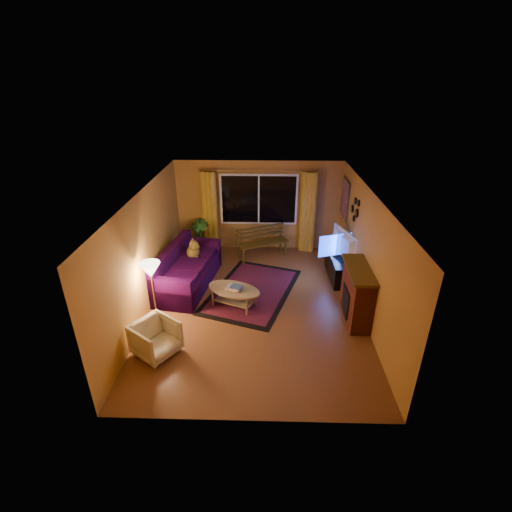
{
  "coord_description": "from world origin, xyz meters",
  "views": [
    {
      "loc": [
        0.2,
        -6.77,
        4.55
      ],
      "look_at": [
        0.0,
        0.3,
        1.05
      ],
      "focal_mm": 26.0,
      "sensor_mm": 36.0,
      "label": 1
    }
  ],
  "objects_px": {
    "bench": "(263,250)",
    "sofa": "(188,268)",
    "coffee_table": "(234,297)",
    "tv_console": "(339,267)",
    "armchair": "(156,337)",
    "floor_lamp": "(154,294)"
  },
  "relations": [
    {
      "from": "tv_console",
      "to": "coffee_table",
      "type": "bearing_deg",
      "value": -153.21
    },
    {
      "from": "coffee_table",
      "to": "armchair",
      "type": "bearing_deg",
      "value": -129.06
    },
    {
      "from": "sofa",
      "to": "tv_console",
      "type": "relative_size",
      "value": 1.76
    },
    {
      "from": "coffee_table",
      "to": "tv_console",
      "type": "distance_m",
      "value": 2.8
    },
    {
      "from": "bench",
      "to": "tv_console",
      "type": "distance_m",
      "value": 2.17
    },
    {
      "from": "tv_console",
      "to": "sofa",
      "type": "bearing_deg",
      "value": -174.19
    },
    {
      "from": "sofa",
      "to": "coffee_table",
      "type": "relative_size",
      "value": 1.94
    },
    {
      "from": "sofa",
      "to": "armchair",
      "type": "xyz_separation_m",
      "value": [
        -0.11,
        -2.42,
        -0.11
      ]
    },
    {
      "from": "sofa",
      "to": "coffee_table",
      "type": "xyz_separation_m",
      "value": [
        1.16,
        -0.86,
        -0.25
      ]
    },
    {
      "from": "armchair",
      "to": "floor_lamp",
      "type": "bearing_deg",
      "value": 51.02
    },
    {
      "from": "bench",
      "to": "floor_lamp",
      "type": "relative_size",
      "value": 1.05
    },
    {
      "from": "bench",
      "to": "armchair",
      "type": "distance_m",
      "value": 4.38
    },
    {
      "from": "floor_lamp",
      "to": "tv_console",
      "type": "xyz_separation_m",
      "value": [
        3.99,
        1.94,
        -0.39
      ]
    },
    {
      "from": "bench",
      "to": "floor_lamp",
      "type": "bearing_deg",
      "value": -149.59
    },
    {
      "from": "bench",
      "to": "coffee_table",
      "type": "height_order",
      "value": "coffee_table"
    },
    {
      "from": "bench",
      "to": "sofa",
      "type": "distance_m",
      "value": 2.35
    },
    {
      "from": "coffee_table",
      "to": "tv_console",
      "type": "height_order",
      "value": "tv_console"
    },
    {
      "from": "floor_lamp",
      "to": "coffee_table",
      "type": "relative_size",
      "value": 1.11
    },
    {
      "from": "bench",
      "to": "armchair",
      "type": "relative_size",
      "value": 1.94
    },
    {
      "from": "bench",
      "to": "tv_console",
      "type": "bearing_deg",
      "value": -54.6
    },
    {
      "from": "sofa",
      "to": "armchair",
      "type": "relative_size",
      "value": 3.21
    },
    {
      "from": "armchair",
      "to": "tv_console",
      "type": "distance_m",
      "value": 4.72
    }
  ]
}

